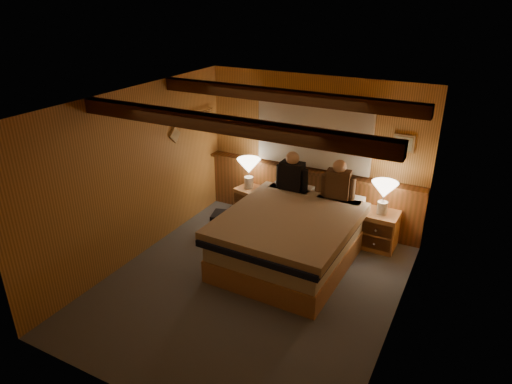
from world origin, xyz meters
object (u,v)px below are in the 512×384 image
Objects in this scene: duffel_bag at (230,223)px; nightstand_left at (251,202)px; person_left at (292,174)px; bed at (291,237)px; nightstand_right at (379,230)px; person_right at (338,183)px; lamp_left at (249,168)px; lamp_right at (384,192)px.

nightstand_left is at bearing 72.03° from duffel_bag.
person_left is at bearing 13.45° from duffel_bag.
duffel_bag is (-0.84, -0.48, -0.82)m from person_left.
bed reaches higher than nightstand_left.
nightstand_left reaches higher than duffel_bag.
person_right reaches higher than nightstand_right.
person_right is 1.01× the size of duffel_bag.
bed is 1.64m from lamp_left.
person_right is at bearing 5.20° from nightstand_left.
lamp_left is (-1.21, 0.99, 0.48)m from bed.
lamp_left is at bearing 76.01° from duffel_bag.
nightstand_right is 0.62m from lamp_right.
bed is 1.07m from person_right.
person_left is 0.72m from person_right.
duffel_bag is at bearing -87.93° from lamp_left.
lamp_left is at bearing 179.79° from nightstand_right.
person_left reaches higher than nightstand_left.
nightstand_left is at bearing 166.20° from person_left.
nightstand_right is 0.96m from person_right.
person_right is 1.83m from duffel_bag.
nightstand_left is at bearing -9.62° from lamp_left.
person_right reaches higher than lamp_left.
nightstand_left is 2.27m from lamp_right.
person_right is (1.54, -0.18, 0.73)m from nightstand_left.
lamp_left is at bearing -177.62° from nightstand_left.
person_right is (-0.63, -0.16, 0.70)m from nightstand_right.
lamp_left reaches higher than bed.
lamp_right is 1.37m from person_left.
lamp_left is at bearing 166.45° from person_left.
duffel_bag is (-2.19, -0.66, -0.11)m from nightstand_right.
bed is 4.51× the size of lamp_right.
nightstand_left is 0.85× the size of person_left.
bed is at bearing -39.33° from lamp_left.
lamp_right is (0.00, -0.00, 0.62)m from nightstand_right.
nightstand_right is at bearing 8.40° from person_left.
person_left is at bearing -171.57° from nightstand_right.
person_right is at bearing 1.70° from duffel_bag.
lamp_right is 0.78× the size of person_left.
lamp_right is 2.41m from duffel_bag.
lamp_right is (1.01, 0.96, 0.52)m from bed.
lamp_right is at bearing 0.65° from duffel_bag.
bed is 4.37× the size of lamp_left.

